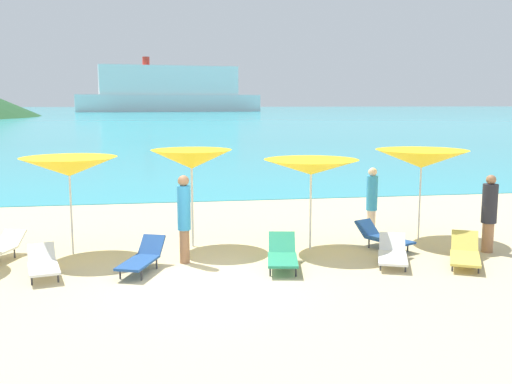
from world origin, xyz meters
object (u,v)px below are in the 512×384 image
Objects in this scene: lounge_chair_7 at (383,237)px; cruise_ship at (170,91)px; umbrella_4 at (421,159)px; lounge_chair_3 at (282,254)px; lounge_chair_6 at (43,264)px; umbrella_3 at (311,167)px; lounge_chair_0 at (142,258)px; umbrella_2 at (191,159)px; lounge_chair_1 at (393,253)px; lounge_chair_5 at (465,253)px; beachgoer_3 at (489,211)px; beachgoer_0 at (372,199)px; umbrella_1 at (69,167)px; beachgoer_2 at (184,215)px.

cruise_ship is at bearing 62.97° from lounge_chair_7.
cruise_ship reaches higher than umbrella_4.
lounge_chair_6 is (-4.82, 0.19, -0.03)m from lounge_chair_3.
lounge_chair_7 is (-1.25, -0.77, -1.76)m from umbrella_4.
cruise_ship is at bearing 99.96° from lounge_chair_3.
umbrella_3 is 4.41m from lounge_chair_0.
lounge_chair_6 is at bearing -168.17° from umbrella_4.
umbrella_2 is 1.42× the size of lounge_chair_1.
lounge_chair_0 is 5.69m from lounge_chair_7.
umbrella_4 is 3.19m from lounge_chair_1.
lounge_chair_7 is (0.31, 1.34, 0.05)m from lounge_chair_1.
lounge_chair_5 is 1.55m from beachgoer_3.
lounge_chair_6 is 0.83× the size of beachgoer_0.
beachgoer_3 is at bearing -44.96° from lounge_chair_7.
umbrella_3 is 1.28× the size of beachgoer_0.
beachgoer_3 is (9.44, -1.39, -1.06)m from umbrella_1.
umbrella_1 is 2.91m from beachgoer_2.
umbrella_1 is 1.36× the size of lounge_chair_0.
beachgoer_2 is at bearing -167.81° from umbrella_4.
umbrella_4 is 2.29m from lounge_chair_7.
lounge_chair_1 is at bearing -126.59° from umbrella_4.
beachgoer_3 reaches higher than lounge_chair_3.
cruise_ship is (-1.93, 210.17, 6.43)m from beachgoer_3.
beachgoer_2 reaches higher than beachgoer_0.
umbrella_4 reaches higher than beachgoer_0.
cruise_ship reaches higher than lounge_chair_6.
beachgoer_0 is (0.18, 1.29, 0.68)m from lounge_chair_7.
lounge_chair_0 is 5.29m from lounge_chair_1.
umbrella_3 is 1.39× the size of lounge_chair_0.
cruise_ship reaches higher than beachgoer_3.
beachgoer_3 is at bearing -14.16° from umbrella_2.
lounge_chair_3 is 0.95× the size of lounge_chair_5.
lounge_chair_1 is (1.40, -1.60, -1.71)m from umbrella_3.
lounge_chair_1 is 7.22m from lounge_chair_6.
lounge_chair_7 is at bearing 31.41° from lounge_chair_0.
lounge_chair_5 is 0.03× the size of cruise_ship.
umbrella_4 is (8.44, 0.12, 0.03)m from umbrella_1.
beachgoer_0 is at bearing 4.14° from umbrella_2.
lounge_chair_5 is at bearing 15.98° from lounge_chair_0.
lounge_chair_6 is at bearing -171.52° from lounge_chair_3.
umbrella_4 is 0.03× the size of cruise_ship.
lounge_chair_7 is (-1.20, 1.63, 0.04)m from lounge_chair_5.
lounge_chair_0 is at bearing -165.27° from umbrella_4.
lounge_chair_7 is 0.86× the size of beachgoer_3.
beachgoer_2 is (2.48, -1.17, -0.96)m from umbrella_1.
umbrella_3 is 3.87m from lounge_chair_5.
umbrella_3 is 1.20× the size of beachgoer_2.
lounge_chair_0 is 2.89m from lounge_chair_3.
lounge_chair_5 is at bearing 97.10° from beachgoer_0.
umbrella_4 reaches higher than beachgoer_3.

